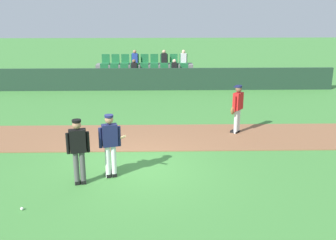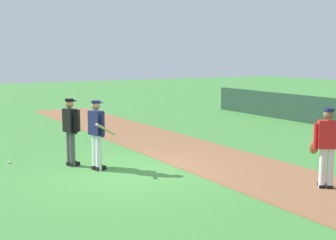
# 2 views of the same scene
# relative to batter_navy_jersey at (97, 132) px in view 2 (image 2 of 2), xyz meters

# --- Properties ---
(ground_plane) EXTENTS (80.00, 80.00, 0.00)m
(ground_plane) POSITION_rel_batter_navy_jersey_xyz_m (0.51, 0.59, -0.97)
(ground_plane) COLOR #42843A
(infield_dirt_path) EXTENTS (28.00, 2.77, 0.03)m
(infield_dirt_path) POSITION_rel_batter_navy_jersey_xyz_m (0.51, 3.24, -0.95)
(infield_dirt_path) COLOR brown
(infield_dirt_path) RESTS_ON ground
(batter_navy_jersey) EXTENTS (0.74, 0.70, 1.76)m
(batter_navy_jersey) POSITION_rel_batter_navy_jersey_xyz_m (0.00, 0.00, 0.00)
(batter_navy_jersey) COLOR white
(batter_navy_jersey) RESTS_ON ground
(umpire_home_plate) EXTENTS (0.58, 0.37, 1.76)m
(umpire_home_plate) POSITION_rel_batter_navy_jersey_xyz_m (-0.77, -0.41, 0.03)
(umpire_home_plate) COLOR #4C4C4C
(umpire_home_plate) RESTS_ON ground
(runner_red_jersey) EXTENTS (0.53, 0.54, 1.76)m
(runner_red_jersey) POSITION_rel_batter_navy_jersey_xyz_m (4.08, 3.60, -0.01)
(runner_red_jersey) COLOR silver
(runner_red_jersey) RESTS_ON ground
(baseball) EXTENTS (0.07, 0.07, 0.07)m
(baseball) POSITION_rel_batter_navy_jersey_xyz_m (-1.86, -1.78, -0.93)
(baseball) COLOR white
(baseball) RESTS_ON ground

